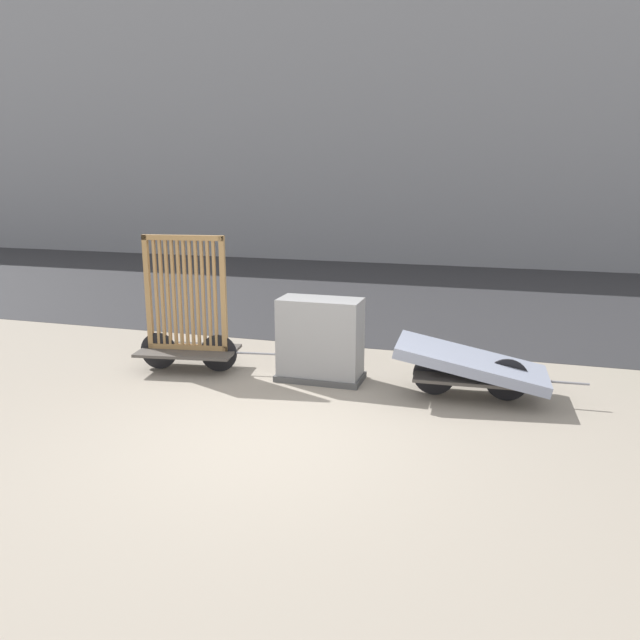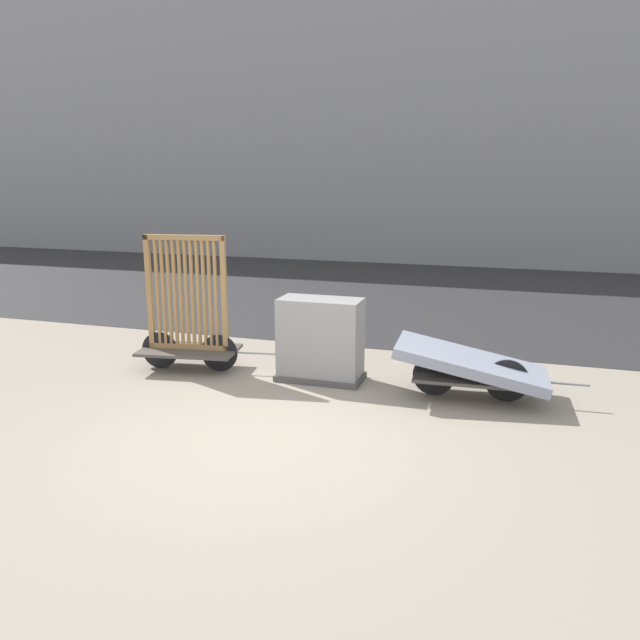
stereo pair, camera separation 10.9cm
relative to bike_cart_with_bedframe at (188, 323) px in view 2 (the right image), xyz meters
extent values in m
plane|color=gray|center=(1.93, -1.92, -0.67)|extent=(60.00, 60.00, 0.00)
cube|color=#2D2D30|center=(1.93, 6.60, -0.67)|extent=(56.00, 9.60, 0.01)
cube|color=gray|center=(1.93, 13.40, 4.16)|extent=(48.00, 4.00, 9.67)
cube|color=#4C4742|center=(-0.01, 0.00, -0.39)|extent=(1.45, 0.95, 0.04)
cylinder|color=black|center=(0.43, 0.06, -0.41)|extent=(0.52, 0.11, 0.52)
cylinder|color=black|center=(-0.44, -0.07, -0.41)|extent=(0.52, 0.11, 0.52)
cylinder|color=gray|center=(1.01, 0.15, -0.39)|extent=(0.70, 0.13, 0.03)
cube|color=#A87F4C|center=(-0.01, 0.00, -0.34)|extent=(1.15, 0.24, 0.07)
cube|color=#A87F4C|center=(-0.01, 0.00, 1.19)|extent=(1.15, 0.24, 0.07)
cube|color=#A87F4C|center=(-0.54, -0.08, 0.43)|extent=(0.08, 0.08, 1.60)
cube|color=#A87F4C|center=(0.53, 0.08, 0.43)|extent=(0.08, 0.08, 1.60)
cube|color=#A87F4C|center=(-0.42, -0.06, 0.43)|extent=(0.04, 0.05, 1.53)
cube|color=#A87F4C|center=(-0.34, -0.05, 0.43)|extent=(0.04, 0.05, 1.53)
cube|color=#A87F4C|center=(-0.26, -0.04, 0.43)|extent=(0.04, 0.05, 1.53)
cube|color=#A87F4C|center=(-0.17, -0.03, 0.43)|extent=(0.04, 0.05, 1.53)
cube|color=#A87F4C|center=(-0.09, -0.01, 0.43)|extent=(0.04, 0.05, 1.53)
cube|color=#A87F4C|center=(-0.01, 0.00, 0.43)|extent=(0.04, 0.05, 1.53)
cube|color=#A87F4C|center=(0.08, 0.01, 0.43)|extent=(0.04, 0.05, 1.53)
cube|color=#A87F4C|center=(0.16, 0.02, 0.43)|extent=(0.04, 0.05, 1.53)
cube|color=#A87F4C|center=(0.24, 0.04, 0.43)|extent=(0.04, 0.05, 1.53)
cube|color=#A87F4C|center=(0.33, 0.05, 0.43)|extent=(0.04, 0.05, 1.53)
cube|color=#A87F4C|center=(0.41, 0.06, 0.43)|extent=(0.04, 0.05, 1.53)
cube|color=#4C4742|center=(3.86, 0.00, -0.39)|extent=(1.38, 0.82, 0.04)
cylinder|color=black|center=(4.30, 0.02, -0.41)|extent=(0.52, 0.06, 0.52)
cylinder|color=black|center=(3.42, -0.02, -0.41)|extent=(0.52, 0.06, 0.52)
cylinder|color=gray|center=(4.88, 0.05, -0.39)|extent=(0.70, 0.06, 0.03)
cube|color=#8C93A8|center=(3.86, 0.00, -0.22)|extent=(1.88, 1.01, 0.48)
cube|color=#4C4C4C|center=(1.90, 0.12, -0.63)|extent=(1.15, 0.58, 0.08)
cube|color=gray|center=(1.90, 0.12, -0.12)|extent=(1.09, 0.52, 1.11)
camera|label=1|loc=(4.19, -7.54, 2.03)|focal=35.00mm
camera|label=2|loc=(4.29, -7.50, 2.03)|focal=35.00mm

